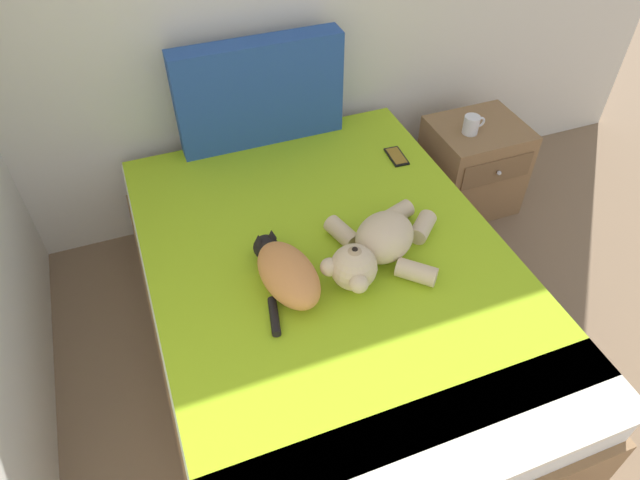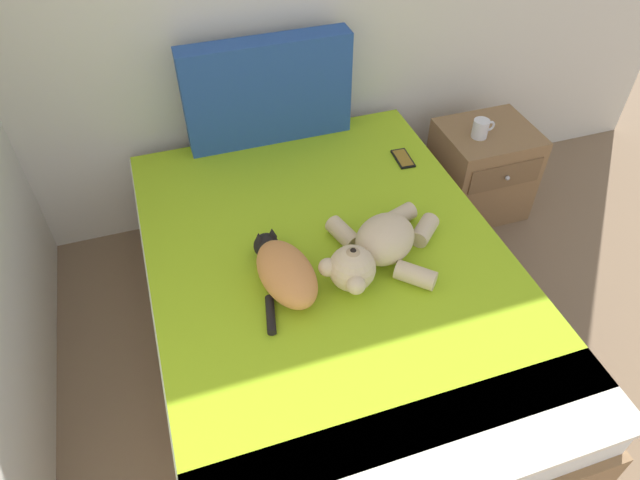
% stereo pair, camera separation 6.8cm
% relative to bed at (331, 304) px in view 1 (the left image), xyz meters
% --- Properties ---
extents(bed, '(1.44, 1.95, 0.53)m').
position_rel_bed_xyz_m(bed, '(0.00, 0.00, 0.00)').
color(bed, olive).
rests_on(bed, ground_plane).
extents(patterned_cushion, '(0.79, 0.12, 0.50)m').
position_rel_bed_xyz_m(patterned_cushion, '(-0.01, 0.89, 0.52)').
color(patterned_cushion, '#264C99').
rests_on(patterned_cushion, bed).
extents(cat, '(0.25, 0.44, 0.15)m').
position_rel_bed_xyz_m(cat, '(-0.21, -0.06, 0.34)').
color(cat, '#D18447').
rests_on(cat, bed).
extents(teddy_bear, '(0.56, 0.46, 0.19)m').
position_rel_bed_xyz_m(teddy_bear, '(0.15, -0.07, 0.35)').
color(teddy_bear, beige).
rests_on(teddy_bear, bed).
extents(cell_phone, '(0.08, 0.15, 0.01)m').
position_rel_bed_xyz_m(cell_phone, '(0.54, 0.52, 0.28)').
color(cell_phone, black).
rests_on(cell_phone, bed).
extents(nightstand, '(0.48, 0.44, 0.50)m').
position_rel_bed_xyz_m(nightstand, '(1.09, 0.64, -0.01)').
color(nightstand, olive).
rests_on(nightstand, ground_plane).
extents(mug, '(0.12, 0.08, 0.09)m').
position_rel_bed_xyz_m(mug, '(1.00, 0.61, 0.29)').
color(mug, silver).
rests_on(mug, nightstand).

